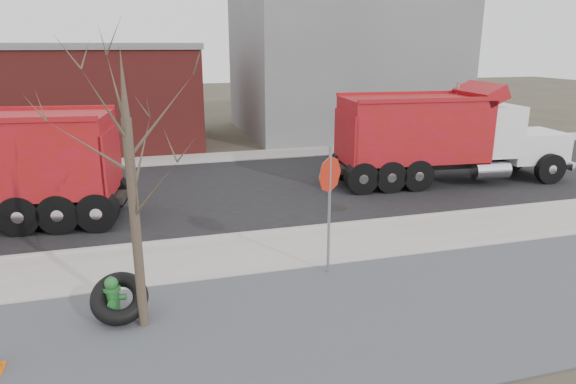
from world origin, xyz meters
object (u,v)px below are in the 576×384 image
object	(u,v)px
dump_truck_red_a	(442,133)
stop_sign	(330,189)
truck_tire	(119,298)
fire_hydrant	(113,300)

from	to	relation	value
dump_truck_red_a	stop_sign	bearing A→B (deg)	-131.89
truck_tire	dump_truck_red_a	size ratio (longest dim) A/B	0.12
truck_tire	fire_hydrant	bearing A→B (deg)	148.70
fire_hydrant	stop_sign	bearing A→B (deg)	12.20
fire_hydrant	truck_tire	xyz separation A→B (m)	(0.13, -0.08, 0.06)
fire_hydrant	stop_sign	size ratio (longest dim) A/B	0.30
fire_hydrant	truck_tire	distance (m)	0.17
truck_tire	stop_sign	world-z (taller)	stop_sign
truck_tire	dump_truck_red_a	bearing A→B (deg)	32.88
stop_sign	dump_truck_red_a	size ratio (longest dim) A/B	0.33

